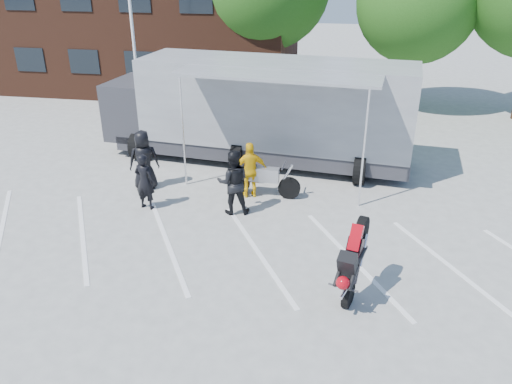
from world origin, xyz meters
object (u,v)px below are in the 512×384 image
(transporter_truck, at_px, (262,160))
(spectator_hivis, at_px, (250,170))
(parked_motorcycle, at_px, (264,196))
(spectator_leather_b, at_px, (145,181))
(tree_mid, at_px, (418,2))
(flagpole, at_px, (136,6))
(spectator_leather_c, at_px, (233,182))
(spectator_leather_a, at_px, (144,160))
(stunt_bike_rider, at_px, (355,289))

(transporter_truck, xyz_separation_m, spectator_hivis, (0.17, -3.06, 0.88))
(parked_motorcycle, relative_size, spectator_leather_b, 1.36)
(tree_mid, height_order, spectator_leather_b, tree_mid)
(parked_motorcycle, bearing_deg, spectator_leather_b, 115.24)
(flagpole, xyz_separation_m, spectator_leather_c, (5.38, -7.00, -4.09))
(spectator_leather_c, bearing_deg, parked_motorcycle, -132.30)
(spectator_leather_a, bearing_deg, spectator_hivis, 155.95)
(tree_mid, bearing_deg, spectator_hivis, -117.21)
(transporter_truck, xyz_separation_m, stunt_bike_rider, (3.39, -7.38, 0.00))
(transporter_truck, distance_m, spectator_leather_c, 4.32)
(tree_mid, bearing_deg, spectator_leather_a, -129.75)
(flagpole, relative_size, spectator_leather_a, 4.14)
(tree_mid, distance_m, spectator_leather_b, 15.38)
(spectator_leather_c, bearing_deg, spectator_hivis, -117.43)
(tree_mid, xyz_separation_m, spectator_leather_a, (-9.01, -10.83, -3.98))
(flagpole, bearing_deg, transporter_truck, -26.93)
(spectator_leather_c, bearing_deg, spectator_leather_b, -9.85)
(spectator_leather_c, height_order, spectator_hivis, spectator_leather_c)
(stunt_bike_rider, bearing_deg, spectator_leather_c, 153.32)
(tree_mid, height_order, stunt_bike_rider, tree_mid)
(flagpole, relative_size, parked_motorcycle, 3.43)
(parked_motorcycle, xyz_separation_m, stunt_bike_rider, (2.82, -4.42, 0.00))
(tree_mid, xyz_separation_m, spectator_leather_b, (-8.47, -12.17, -4.09))
(flagpole, height_order, spectator_leather_a, flagpole)
(spectator_leather_a, distance_m, spectator_hivis, 3.43)
(tree_mid, xyz_separation_m, transporter_truck, (-5.75, -7.79, -4.94))
(spectator_leather_a, bearing_deg, stunt_bike_rider, 123.14)
(tree_mid, bearing_deg, transporter_truck, -126.41)
(flagpole, bearing_deg, spectator_leather_c, -52.44)
(spectator_leather_b, bearing_deg, parked_motorcycle, -145.46)
(stunt_bike_rider, distance_m, spectator_leather_c, 4.82)
(transporter_truck, relative_size, stunt_bike_rider, 5.74)
(transporter_truck, relative_size, spectator_leather_a, 5.93)
(parked_motorcycle, bearing_deg, flagpole, 48.47)
(tree_mid, distance_m, spectator_leather_c, 13.94)
(stunt_bike_rider, distance_m, spectator_hivis, 5.46)
(flagpole, xyz_separation_m, tree_mid, (11.24, 5.00, -0.11))
(parked_motorcycle, bearing_deg, spectator_hivis, 105.80)
(tree_mid, height_order, transporter_truck, tree_mid)
(transporter_truck, bearing_deg, flagpole, 159.17)
(flagpole, distance_m, spectator_hivis, 9.15)
(flagpole, distance_m, spectator_leather_a, 7.47)
(flagpole, relative_size, spectator_leather_b, 4.68)
(parked_motorcycle, height_order, spectator_hivis, spectator_hivis)
(tree_mid, bearing_deg, stunt_bike_rider, -98.84)
(parked_motorcycle, distance_m, spectator_leather_a, 3.95)
(parked_motorcycle, xyz_separation_m, spectator_leather_a, (-3.83, -0.08, 0.97))
(tree_mid, bearing_deg, spectator_leather_b, -124.83)
(transporter_truck, xyz_separation_m, parked_motorcycle, (0.57, -2.96, 0.00))
(stunt_bike_rider, bearing_deg, flagpole, 146.62)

